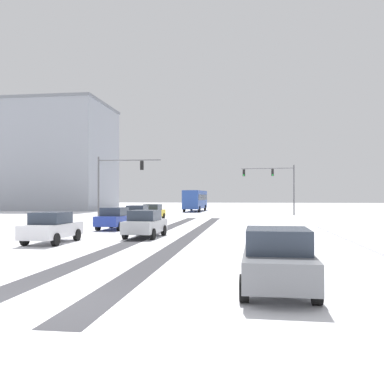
{
  "coord_description": "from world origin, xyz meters",
  "views": [
    {
      "loc": [
        4.49,
        -8.89,
        2.44
      ],
      "look_at": [
        0.0,
        24.98,
        2.8
      ],
      "focal_mm": 38.75,
      "sensor_mm": 36.0,
      "label": 1
    }
  ],
  "objects_px": {
    "car_grey_sixth": "(277,259)",
    "bus_oncoming": "(195,199)",
    "car_yellow_cab_lead": "(153,212)",
    "car_blue_third": "(115,218)",
    "car_black_second": "(138,214)",
    "traffic_signal_near_left": "(116,176)",
    "office_building_far_left_block": "(44,157)",
    "traffic_signal_far_right": "(275,179)",
    "car_white_fifth": "(52,227)",
    "car_silver_fourth": "(145,224)"
  },
  "relations": [
    {
      "from": "traffic_signal_far_right",
      "to": "car_silver_fourth",
      "type": "bearing_deg",
      "value": -107.43
    },
    {
      "from": "car_blue_third",
      "to": "car_grey_sixth",
      "type": "bearing_deg",
      "value": -60.84
    },
    {
      "from": "car_black_second",
      "to": "car_grey_sixth",
      "type": "xyz_separation_m",
      "value": [
        10.57,
        -25.63,
        0.0
      ]
    },
    {
      "from": "traffic_signal_near_left",
      "to": "car_white_fifth",
      "type": "bearing_deg",
      "value": -81.26
    },
    {
      "from": "traffic_signal_near_left",
      "to": "office_building_far_left_block",
      "type": "distance_m",
      "value": 40.01
    },
    {
      "from": "car_white_fifth",
      "to": "traffic_signal_far_right",
      "type": "bearing_deg",
      "value": 68.17
    },
    {
      "from": "car_black_second",
      "to": "car_grey_sixth",
      "type": "bearing_deg",
      "value": -67.59
    },
    {
      "from": "traffic_signal_near_left",
      "to": "car_yellow_cab_lead",
      "type": "relative_size",
      "value": 1.58
    },
    {
      "from": "traffic_signal_far_right",
      "to": "car_blue_third",
      "type": "relative_size",
      "value": 1.63
    },
    {
      "from": "car_yellow_cab_lead",
      "to": "bus_oncoming",
      "type": "height_order",
      "value": "bus_oncoming"
    },
    {
      "from": "traffic_signal_far_right",
      "to": "car_black_second",
      "type": "relative_size",
      "value": 1.66
    },
    {
      "from": "car_black_second",
      "to": "office_building_far_left_block",
      "type": "distance_m",
      "value": 45.85
    },
    {
      "from": "car_white_fifth",
      "to": "bus_oncoming",
      "type": "height_order",
      "value": "bus_oncoming"
    },
    {
      "from": "car_yellow_cab_lead",
      "to": "car_blue_third",
      "type": "distance_m",
      "value": 12.8
    },
    {
      "from": "traffic_signal_far_right",
      "to": "bus_oncoming",
      "type": "xyz_separation_m",
      "value": [
        -12.04,
        12.72,
        -2.69
      ]
    },
    {
      "from": "car_yellow_cab_lead",
      "to": "car_grey_sixth",
      "type": "bearing_deg",
      "value": -71.55
    },
    {
      "from": "bus_oncoming",
      "to": "car_silver_fourth",
      "type": "bearing_deg",
      "value": -86.84
    },
    {
      "from": "bus_oncoming",
      "to": "office_building_far_left_block",
      "type": "xyz_separation_m",
      "value": [
        -28.78,
        4.72,
        7.68
      ]
    },
    {
      "from": "car_yellow_cab_lead",
      "to": "car_white_fifth",
      "type": "xyz_separation_m",
      "value": [
        -0.35,
        -21.89,
        0.0
      ]
    },
    {
      "from": "car_grey_sixth",
      "to": "office_building_far_left_block",
      "type": "bearing_deg",
      "value": 121.75
    },
    {
      "from": "car_silver_fourth",
      "to": "car_white_fifth",
      "type": "height_order",
      "value": "same"
    },
    {
      "from": "traffic_signal_far_right",
      "to": "car_yellow_cab_lead",
      "type": "bearing_deg",
      "value": -137.16
    },
    {
      "from": "traffic_signal_near_left",
      "to": "bus_oncoming",
      "type": "height_order",
      "value": "traffic_signal_near_left"
    },
    {
      "from": "traffic_signal_far_right",
      "to": "car_blue_third",
      "type": "bearing_deg",
      "value": -117.81
    },
    {
      "from": "car_blue_third",
      "to": "car_silver_fourth",
      "type": "height_order",
      "value": "same"
    },
    {
      "from": "car_yellow_cab_lead",
      "to": "car_silver_fourth",
      "type": "xyz_separation_m",
      "value": [
        3.74,
        -18.31,
        0.0
      ]
    },
    {
      "from": "car_yellow_cab_lead",
      "to": "office_building_far_left_block",
      "type": "distance_m",
      "value": 41.5
    },
    {
      "from": "car_yellow_cab_lead",
      "to": "bus_oncoming",
      "type": "relative_size",
      "value": 0.38
    },
    {
      "from": "car_white_fifth",
      "to": "car_black_second",
      "type": "bearing_deg",
      "value": 88.95
    },
    {
      "from": "car_silver_fourth",
      "to": "car_white_fifth",
      "type": "relative_size",
      "value": 1.02
    },
    {
      "from": "car_white_fifth",
      "to": "office_building_far_left_block",
      "type": "height_order",
      "value": "office_building_far_left_block"
    },
    {
      "from": "car_black_second",
      "to": "car_yellow_cab_lead",
      "type": "bearing_deg",
      "value": 89.4
    },
    {
      "from": "car_grey_sixth",
      "to": "bus_oncoming",
      "type": "distance_m",
      "value": 57.36
    },
    {
      "from": "car_silver_fourth",
      "to": "traffic_signal_near_left",
      "type": "bearing_deg",
      "value": 113.46
    },
    {
      "from": "bus_oncoming",
      "to": "office_building_far_left_block",
      "type": "bearing_deg",
      "value": 170.69
    },
    {
      "from": "traffic_signal_near_left",
      "to": "car_yellow_cab_lead",
      "type": "bearing_deg",
      "value": 26.82
    },
    {
      "from": "car_white_fifth",
      "to": "car_yellow_cab_lead",
      "type": "bearing_deg",
      "value": 89.07
    },
    {
      "from": "car_black_second",
      "to": "car_silver_fourth",
      "type": "relative_size",
      "value": 0.99
    },
    {
      "from": "traffic_signal_near_left",
      "to": "car_black_second",
      "type": "xyz_separation_m",
      "value": [
        3.39,
        -4.11,
        -3.64
      ]
    },
    {
      "from": "car_yellow_cab_lead",
      "to": "car_black_second",
      "type": "xyz_separation_m",
      "value": [
        -0.06,
        -5.85,
        0.0
      ]
    },
    {
      "from": "traffic_signal_near_left",
      "to": "office_building_far_left_block",
      "type": "height_order",
      "value": "office_building_far_left_block"
    },
    {
      "from": "traffic_signal_near_left",
      "to": "office_building_far_left_block",
      "type": "xyz_separation_m",
      "value": [
        -23.99,
        31.59,
        5.21
      ]
    },
    {
      "from": "car_silver_fourth",
      "to": "office_building_far_left_block",
      "type": "distance_m",
      "value": 58.05
    },
    {
      "from": "office_building_far_left_block",
      "to": "car_grey_sixth",
      "type": "bearing_deg",
      "value": -58.25
    },
    {
      "from": "car_grey_sixth",
      "to": "bus_oncoming",
      "type": "xyz_separation_m",
      "value": [
        -9.16,
        56.61,
        1.18
      ]
    },
    {
      "from": "car_blue_third",
      "to": "car_silver_fourth",
      "type": "distance_m",
      "value": 6.62
    },
    {
      "from": "traffic_signal_far_right",
      "to": "bus_oncoming",
      "type": "distance_m",
      "value": 17.72
    },
    {
      "from": "traffic_signal_far_right",
      "to": "car_yellow_cab_lead",
      "type": "distance_m",
      "value": 18.65
    },
    {
      "from": "traffic_signal_near_left",
      "to": "car_yellow_cab_lead",
      "type": "distance_m",
      "value": 5.31
    },
    {
      "from": "traffic_signal_far_right",
      "to": "car_black_second",
      "type": "bearing_deg",
      "value": -126.36
    }
  ]
}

